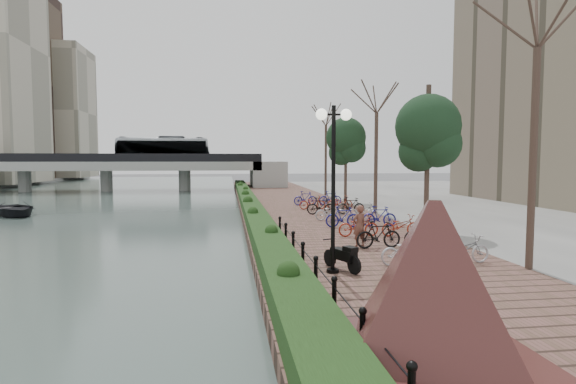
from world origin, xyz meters
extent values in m
plane|color=#59595B|center=(0.00, 0.00, 0.00)|extent=(220.00, 220.00, 0.00)
cube|color=#44554F|center=(-15.00, 25.00, 0.01)|extent=(30.00, 130.00, 0.02)
cube|color=brown|center=(4.00, 17.50, 0.25)|extent=(8.00, 75.00, 0.50)
cube|color=slate|center=(20.00, 17.50, 0.25)|extent=(24.00, 75.00, 0.50)
cube|color=#1B3212|center=(0.60, 20.00, 0.80)|extent=(1.10, 56.00, 0.60)
cylinder|color=black|center=(1.40, -3.00, 0.85)|extent=(0.10, 0.10, 0.70)
cylinder|color=black|center=(1.40, -1.00, 0.85)|extent=(0.10, 0.10, 0.70)
cylinder|color=black|center=(1.40, 1.00, 0.85)|extent=(0.10, 0.10, 0.70)
cylinder|color=black|center=(1.40, 3.00, 0.85)|extent=(0.10, 0.10, 0.70)
cylinder|color=black|center=(1.40, 5.00, 0.85)|extent=(0.10, 0.10, 0.70)
cylinder|color=black|center=(1.40, 7.00, 0.85)|extent=(0.10, 0.10, 0.70)
cylinder|color=black|center=(1.40, 9.00, 0.85)|extent=(0.10, 0.10, 0.70)
cube|color=#431F1C|center=(2.44, -3.34, 0.59)|extent=(3.12, 3.12, 0.18)
pyramid|color=#431F1C|center=(2.44, -3.34, 1.88)|extent=(4.63, 4.63, 2.38)
cylinder|color=black|center=(2.15, 2.31, 2.86)|extent=(0.12, 0.12, 4.71)
cylinder|color=black|center=(2.15, 2.31, 4.96)|extent=(0.70, 0.06, 0.06)
sphere|color=white|center=(1.80, 2.31, 4.96)|extent=(0.32, 0.32, 0.32)
sphere|color=white|center=(2.50, 2.31, 4.96)|extent=(0.32, 0.32, 0.32)
imported|color=brown|center=(4.00, 5.93, 1.27)|extent=(0.65, 0.54, 1.54)
imported|color=#B0B0B5|center=(4.60, 2.80, 0.95)|extent=(0.60, 1.71, 0.90)
imported|color=black|center=(4.60, 5.40, 1.00)|extent=(0.47, 1.66, 1.00)
imported|color=maroon|center=(4.60, 8.00, 0.95)|extent=(0.60, 1.72, 0.90)
imported|color=navy|center=(4.60, 10.60, 1.00)|extent=(0.47, 1.66, 1.00)
imported|color=#B0B0B5|center=(4.60, 13.20, 0.95)|extent=(0.60, 1.71, 0.90)
imported|color=black|center=(4.60, 15.80, 1.00)|extent=(0.47, 1.66, 1.00)
imported|color=maroon|center=(4.60, 18.40, 0.95)|extent=(0.60, 1.72, 0.90)
imported|color=navy|center=(4.60, 21.00, 1.00)|extent=(0.47, 1.66, 1.00)
imported|color=#B0B0B5|center=(6.40, 2.80, 0.95)|extent=(0.60, 1.71, 0.90)
imported|color=black|center=(6.40, 5.40, 1.00)|extent=(0.47, 1.66, 1.00)
imported|color=maroon|center=(6.40, 8.00, 0.95)|extent=(0.60, 1.72, 0.90)
imported|color=navy|center=(6.40, 10.60, 1.00)|extent=(0.47, 1.66, 1.00)
imported|color=#B0B0B5|center=(6.40, 13.20, 0.95)|extent=(0.60, 1.71, 0.90)
imported|color=black|center=(6.40, 15.80, 1.00)|extent=(0.47, 1.66, 1.00)
imported|color=maroon|center=(6.40, 18.40, 0.95)|extent=(0.60, 1.72, 0.90)
imported|color=navy|center=(6.40, 21.00, 1.00)|extent=(0.47, 1.66, 1.00)
cube|color=#9E9E99|center=(-15.00, 45.00, 3.00)|extent=(36.00, 8.00, 1.00)
cube|color=black|center=(-15.00, 41.10, 3.95)|extent=(36.00, 0.15, 0.90)
cube|color=black|center=(-15.00, 48.90, 3.95)|extent=(36.00, 0.15, 0.90)
cylinder|color=#9E9E99|center=(-24.00, 45.00, 1.25)|extent=(1.40, 1.40, 2.50)
cylinder|color=#9E9E99|center=(-15.00, 45.00, 1.25)|extent=(1.40, 1.40, 2.50)
cylinder|color=#9E9E99|center=(-6.00, 45.00, 1.25)|extent=(1.40, 1.40, 2.50)
imported|color=white|center=(-8.40, 45.00, 5.00)|extent=(2.52, 10.77, 3.00)
imported|color=black|center=(-14.76, 21.47, 0.48)|extent=(5.19, 5.52, 0.93)
cube|color=#B7AD98|center=(-33.00, 80.00, 12.50)|extent=(12.00, 12.00, 24.00)
camera|label=1|loc=(-0.77, -9.99, 3.70)|focal=28.00mm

